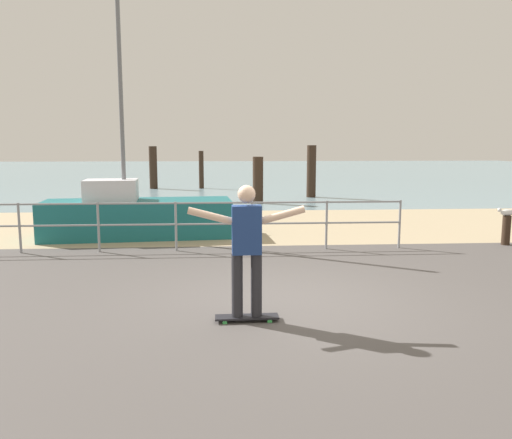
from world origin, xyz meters
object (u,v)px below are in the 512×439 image
skateboarder (247,243)px  sailboat (145,216)px  seagull (507,212)px  skateboard (247,317)px  bollard_short (506,231)px

skateboarder → sailboat: bearing=109.4°
skateboarder → seagull: 7.49m
skateboard → seagull: 7.51m
skateboarder → bollard_short: bearing=37.5°
seagull → sailboat: bearing=169.1°
sailboat → skateboard: size_ratio=6.92×
skateboarder → skateboard: bearing=-116.6°
sailboat → bollard_short: sailboat is taller
sailboat → seagull: (8.08, -1.55, 0.22)m
bollard_short → sailboat: bearing=169.2°
skateboard → bollard_short: 7.50m
sailboat → skateboarder: (2.15, -6.11, 0.49)m
sailboat → skateboard: 6.50m
seagull → bollard_short: bearing=1.3°
skateboard → bollard_short: bearing=37.5°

